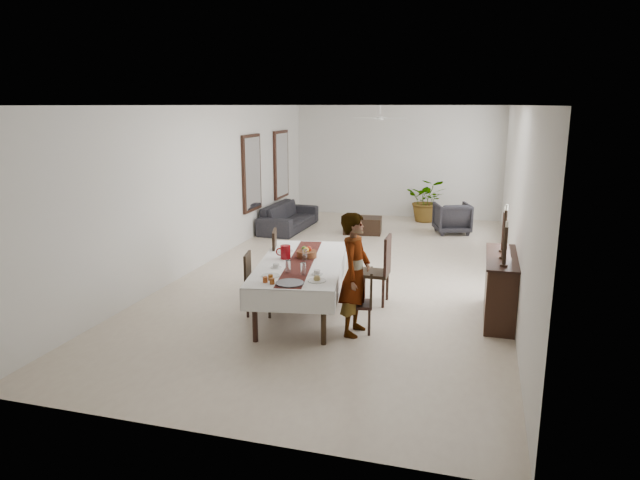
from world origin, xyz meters
The scene contains 88 objects.
floor centered at (0.00, 0.00, 0.00)m, with size 6.00×12.00×0.00m, color beige.
ceiling centered at (0.00, 0.00, 3.20)m, with size 6.00×12.00×0.02m, color white.
wall_back centered at (0.00, 6.00, 1.60)m, with size 6.00×0.02×3.20m, color silver.
wall_front centered at (0.00, -6.00, 1.60)m, with size 6.00×0.02×3.20m, color silver.
wall_left centered at (-3.00, 0.00, 1.60)m, with size 0.02×12.00×3.20m, color silver.
wall_right centered at (3.00, 0.00, 1.60)m, with size 0.02×12.00×3.20m, color silver.
dining_table_top centered at (-0.23, -2.43, 0.78)m, with size 1.08×2.60×0.05m, color black.
table_leg_fl centered at (-0.48, -3.73, 0.38)m, with size 0.08×0.08×0.76m, color black.
table_leg_fr centered at (0.46, -3.56, 0.38)m, with size 0.08×0.08×0.76m, color black.
table_leg_bl centered at (-0.91, -1.30, 0.38)m, with size 0.08×0.08×0.76m, color black.
table_leg_br centered at (0.03, -1.13, 0.38)m, with size 0.08×0.08×0.76m, color black.
tablecloth_top centered at (-0.23, -2.43, 0.82)m, with size 1.28×2.79×0.01m, color white.
tablecloth_drape_left centered at (-0.85, -2.54, 0.66)m, with size 0.01×2.79×0.32m, color silver.
tablecloth_drape_right centered at (0.40, -2.32, 0.66)m, with size 0.01×2.79×0.32m, color silver.
tablecloth_drape_near centered at (0.01, -3.80, 0.66)m, with size 1.28×0.01×0.32m, color white.
tablecloth_drape_far centered at (-0.47, -1.06, 0.66)m, with size 1.28×0.01×0.32m, color silver.
table_runner centered at (-0.23, -2.43, 0.83)m, with size 0.38×2.70×0.00m, color #5B1F1A.
red_pitcher centered at (-0.52, -2.32, 0.93)m, with size 0.16×0.16×0.22m, color maroon.
pitcher_handle centered at (-0.61, -2.33, 0.93)m, with size 0.13×0.13×0.02m, color maroon.
wine_glass_near centered at (0.02, -3.10, 0.92)m, with size 0.08×0.08×0.18m, color white.
wine_glass_mid centered at (-0.23, -3.03, 0.92)m, with size 0.08×0.08×0.18m, color white.
wine_glass_far centered at (-0.18, -2.37, 0.92)m, with size 0.08×0.08×0.18m, color white.
teacup_right centered at (0.20, -3.01, 0.86)m, with size 0.10×0.10×0.06m, color silver.
saucer_right centered at (0.20, -3.01, 0.83)m, with size 0.16×0.16×0.01m, color silver.
teacup_left centered at (-0.48, -2.86, 0.86)m, with size 0.10×0.10×0.06m, color silver.
saucer_left centered at (-0.48, -2.86, 0.83)m, with size 0.16×0.16×0.01m, color silver.
plate_near_right centered at (0.29, -3.33, 0.83)m, with size 0.26×0.26×0.02m, color silver.
bread_near_right centered at (0.29, -3.33, 0.86)m, with size 0.10×0.10×0.10m, color tan.
plate_near_left centered at (-0.41, -3.28, 0.83)m, with size 0.26×0.26×0.02m, color silver.
plate_far_left centered at (-0.67, -1.90, 0.83)m, with size 0.26×0.26×0.02m, color silver.
serving_tray centered at (-0.03, -3.55, 0.83)m, with size 0.39×0.39×0.02m, color #424247.
jam_jar_a centered at (-0.26, -3.62, 0.86)m, with size 0.07×0.07×0.08m, color brown.
jam_jar_b centered at (-0.38, -3.58, 0.86)m, with size 0.07×0.07×0.08m, color #9C4316.
jam_jar_c centered at (-0.34, -3.46, 0.86)m, with size 0.07×0.07×0.08m, color brown.
fruit_basket centered at (-0.22, -2.15, 0.88)m, with size 0.32×0.32×0.11m, color brown.
fruit_red centered at (-0.19, -2.13, 0.96)m, with size 0.10×0.10×0.10m, color #A62210.
fruit_green centered at (-0.27, -2.13, 0.96)m, with size 0.09×0.09×0.09m, color #4D7924.
fruit_yellow centered at (-0.21, -2.21, 0.96)m, with size 0.09×0.09×0.09m, color yellow.
chair_right_near_seat centered at (0.81, -2.96, 0.41)m, with size 0.39×0.39×0.04m, color black.
chair_right_near_leg_fl centered at (1.00, -3.09, 0.19)m, with size 0.04×0.04×0.39m, color black.
chair_right_near_leg_fr centered at (0.94, -2.77, 0.19)m, with size 0.04×0.04×0.39m, color black.
chair_right_near_leg_bl centered at (0.68, -3.15, 0.19)m, with size 0.04×0.04×0.39m, color black.
chair_right_near_leg_br centered at (0.62, -2.83, 0.19)m, with size 0.04×0.04×0.39m, color black.
chair_right_near_back centered at (0.98, -2.93, 0.68)m, with size 0.39×0.04×0.50m, color black.
chair_right_far_seat centered at (0.79, -1.69, 0.51)m, with size 0.49×0.49×0.06m, color black.
chair_right_far_leg_fl centered at (0.99, -1.89, 0.24)m, with size 0.05×0.05×0.48m, color black.
chair_right_far_leg_fr centered at (0.99, -1.50, 0.24)m, with size 0.05×0.05×0.48m, color black.
chair_right_far_leg_bl centered at (0.59, -1.89, 0.24)m, with size 0.05×0.05×0.48m, color black.
chair_right_far_leg_br centered at (0.59, -1.49, 0.24)m, with size 0.05×0.05×0.48m, color black.
chair_right_far_back centered at (1.01, -1.70, 0.84)m, with size 0.49×0.04×0.62m, color black.
chair_left_near_seat centered at (-0.82, -2.70, 0.43)m, with size 0.42×0.42×0.05m, color black.
chair_left_near_leg_fl centered at (-1.02, -2.56, 0.20)m, with size 0.04×0.04×0.41m, color black.
chair_left_near_leg_fr centered at (-0.95, -2.90, 0.20)m, with size 0.04×0.04×0.41m, color black.
chair_left_near_leg_bl centered at (-0.68, -2.50, 0.20)m, with size 0.04×0.04×0.41m, color black.
chair_left_near_leg_br centered at (-0.62, -2.83, 0.20)m, with size 0.04×0.04×0.41m, color black.
chair_left_near_back centered at (-1.00, -2.73, 0.72)m, with size 0.42×0.04×0.53m, color black.
chair_left_far_seat centered at (-0.73, -1.65, 0.50)m, with size 0.48×0.48×0.05m, color black.
chair_left_far_leg_fl centered at (-0.97, -1.52, 0.24)m, with size 0.05×0.05×0.47m, color black.
chair_left_far_leg_fr centered at (-0.86, -1.89, 0.24)m, with size 0.05×0.05×0.47m, color black.
chair_left_far_leg_bl centered at (-0.59, -1.41, 0.24)m, with size 0.05×0.05×0.47m, color black.
chair_left_far_leg_br centered at (-0.48, -1.78, 0.24)m, with size 0.05×0.05×0.47m, color black.
chair_left_far_back centered at (-0.93, -1.71, 0.83)m, with size 0.48×0.04×0.61m, color black.
woman centered at (0.77, -3.05, 0.88)m, with size 0.64×0.42×1.76m, color gray.
sideboard_body centered at (2.78, -1.88, 0.48)m, with size 0.43×1.60×0.96m, color black.
sideboard_top centered at (2.78, -1.88, 0.98)m, with size 0.47×1.67×0.03m, color black.
candlestick_near_base centered at (2.78, -2.46, 1.01)m, with size 0.11×0.11×0.03m, color black.
candlestick_near_shaft centered at (2.78, -2.46, 1.29)m, with size 0.05×0.05×0.53m, color black.
candlestick_near_candle centered at (2.78, -2.46, 1.60)m, with size 0.04×0.04×0.09m, color beige.
candlestick_mid_base centered at (2.78, -2.04, 1.01)m, with size 0.11×0.11×0.03m, color black.
candlestick_mid_shaft centered at (2.78, -2.04, 1.37)m, with size 0.05×0.05×0.69m, color black.
candlestick_mid_candle centered at (2.78, -2.04, 1.76)m, with size 0.04×0.04×0.09m, color silver.
candlestick_far_base centered at (2.78, -1.61, 1.01)m, with size 0.11×0.11×0.03m, color black.
candlestick_far_shaft centered at (2.78, -1.61, 1.32)m, with size 0.05×0.05×0.59m, color black.
candlestick_far_candle centered at (2.78, -1.61, 1.66)m, with size 0.04×0.04×0.09m, color white.
sofa centered at (-2.43, 3.37, 0.34)m, with size 2.30×0.90×0.67m, color #242226.
armchair centered at (1.73, 4.08, 0.39)m, with size 0.84×0.86×0.78m, color #2C2A2F.
coffee_table centered at (-0.45, 3.41, 0.21)m, with size 0.94×0.63×0.42m, color black.
potted_plant centered at (0.96, 5.42, 0.61)m, with size 1.09×0.95×1.22m, color #325D25.
mirror_frame_near centered at (-2.96, 2.20, 1.60)m, with size 0.06×1.05×1.85m, color black.
mirror_glass_near centered at (-2.92, 2.20, 1.60)m, with size 0.01×0.90×1.70m, color white.
mirror_frame_far centered at (-2.96, 4.30, 1.60)m, with size 0.06×1.05×1.85m, color black.
mirror_glass_far centered at (-2.92, 4.30, 1.60)m, with size 0.01×0.90×1.70m, color white.
fan_rod centered at (0.00, 3.00, 3.10)m, with size 0.04×0.04×0.20m, color silver.
fan_hub centered at (0.00, 3.00, 2.90)m, with size 0.16×0.16×0.08m, color silver.
fan_blade_n centered at (0.00, 3.35, 2.90)m, with size 0.10×0.55×0.01m, color silver.
fan_blade_s centered at (0.00, 2.65, 2.90)m, with size 0.10×0.55×0.01m, color silver.
fan_blade_e centered at (0.35, 3.00, 2.90)m, with size 0.55×0.10×0.01m, color silver.
fan_blade_w centered at (-0.35, 3.00, 2.90)m, with size 0.55×0.10×0.01m, color silver.
Camera 1 is at (2.41, -10.58, 3.21)m, focal length 32.00 mm.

